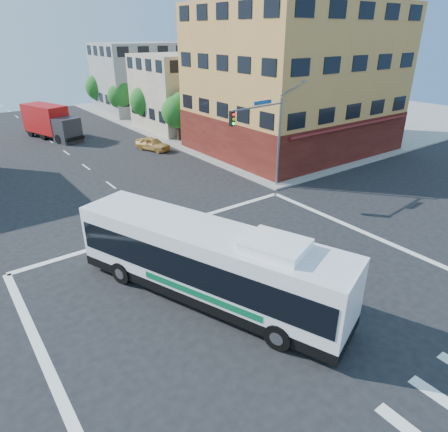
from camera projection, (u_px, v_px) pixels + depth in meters
ground at (266, 298)px, 18.87m from camera, size 120.00×120.00×0.00m
sidewalk_ne at (283, 111)px, 63.25m from camera, size 50.00×50.00×0.15m
corner_building_ne at (293, 92)px, 40.66m from camera, size 18.10×15.44×14.00m
building_east_near at (189, 91)px, 50.93m from camera, size 12.06×10.06×9.00m
building_east_far at (140, 78)px, 60.94m from camera, size 12.06×10.06×10.00m
signal_mast_ne at (265, 128)px, 29.42m from camera, size 7.91×1.13×8.07m
street_tree_a at (179, 110)px, 44.16m from camera, size 3.60×3.60×5.53m
street_tree_b at (146, 99)px, 49.93m from camera, size 3.80×3.80×5.79m
street_tree_c at (120, 94)px, 55.89m from camera, size 3.40×3.40×5.29m
street_tree_d at (99, 86)px, 61.55m from camera, size 4.00×4.00×6.03m
transit_bus at (208, 261)px, 18.16m from camera, size 7.47×13.51×3.96m
box_truck at (51, 123)px, 46.31m from camera, size 4.83×8.69×3.76m
parked_car at (153, 144)px, 42.12m from camera, size 2.92×4.28×1.35m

